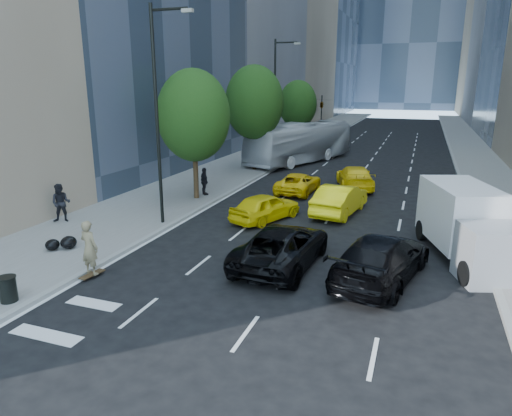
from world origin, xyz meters
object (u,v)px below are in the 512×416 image
at_px(city_bus, 301,143).
at_px(trash_can, 8,290).
at_px(box_truck, 467,224).
at_px(black_sedan_lincoln, 282,246).
at_px(black_sedan_mercedes, 381,258).
at_px(skateboarder, 90,251).

xyz_separation_m(city_bus, trash_can, (-1.80, -29.22, -1.18)).
height_order(box_truck, trash_can, box_truck).
relative_size(black_sedan_lincoln, black_sedan_mercedes, 0.98).
height_order(black_sedan_lincoln, black_sedan_mercedes, black_sedan_mercedes).
height_order(city_bus, trash_can, city_bus).
xyz_separation_m(skateboarder, city_bus, (0.80, 26.57, 0.73)).
relative_size(black_sedan_lincoln, box_truck, 0.88).
height_order(black_sedan_lincoln, box_truck, box_truck).
bearing_deg(city_bus, black_sedan_mercedes, -48.69).
relative_size(black_sedan_mercedes, trash_can, 7.19).
bearing_deg(skateboarder, black_sedan_mercedes, -153.25).
bearing_deg(box_truck, skateboarder, -170.79).
bearing_deg(box_truck, black_sedan_lincoln, -173.03).
bearing_deg(trash_can, city_bus, 86.48).
bearing_deg(black_sedan_mercedes, city_bus, -55.54).
bearing_deg(city_bus, skateboarder, -71.59).
height_order(skateboarder, city_bus, city_bus).
bearing_deg(skateboarder, black_sedan_lincoln, -142.33).
distance_m(black_sedan_lincoln, box_truck, 7.34).
bearing_deg(skateboarder, box_truck, -144.66).
height_order(skateboarder, box_truck, box_truck).
height_order(city_bus, box_truck, city_bus).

